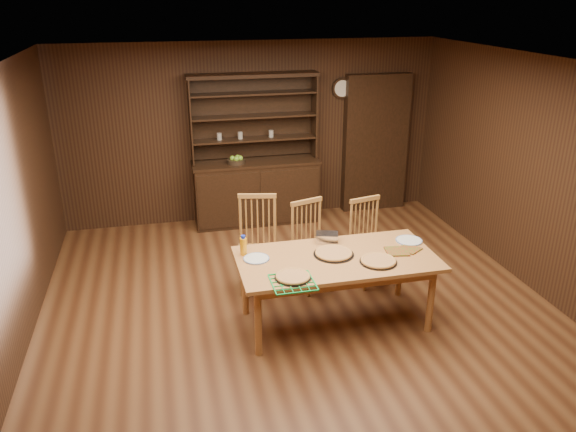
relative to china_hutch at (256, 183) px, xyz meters
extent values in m
plane|color=brown|center=(0.00, -2.75, -0.60)|extent=(6.00, 6.00, 0.00)
plane|color=white|center=(0.00, -2.75, 2.00)|extent=(6.00, 6.00, 0.00)
plane|color=#362011|center=(0.00, 0.25, 0.70)|extent=(5.50, 0.00, 5.50)
plane|color=#362011|center=(0.00, -5.75, 0.70)|extent=(5.50, 0.00, 5.50)
plane|color=#362011|center=(-2.75, -2.75, 0.70)|extent=(0.00, 6.00, 6.00)
plane|color=#362011|center=(2.75, -2.75, 0.70)|extent=(0.00, 6.00, 6.00)
cube|color=black|center=(0.00, -0.01, -0.15)|extent=(1.80, 0.50, 0.90)
cube|color=black|center=(0.00, -0.01, 0.32)|extent=(1.84, 0.52, 0.04)
cube|color=black|center=(0.00, 0.22, 0.95)|extent=(1.80, 0.02, 1.20)
cube|color=black|center=(-0.89, 0.07, 0.95)|extent=(0.02, 0.32, 1.20)
cube|color=black|center=(0.89, 0.07, 0.95)|extent=(0.02, 0.32, 1.20)
cube|color=black|center=(0.00, 0.07, 1.55)|extent=(1.84, 0.34, 0.05)
cylinder|color=gray|center=(-0.50, 0.07, 0.72)|extent=(0.07, 0.07, 0.10)
cylinder|color=gray|center=(-0.20, 0.07, 0.72)|extent=(0.07, 0.07, 0.10)
cube|color=black|center=(1.90, 0.15, 0.45)|extent=(1.00, 0.18, 2.10)
cylinder|color=black|center=(1.35, 0.21, 1.30)|extent=(0.30, 0.04, 0.30)
cylinder|color=silver|center=(1.35, 0.18, 1.30)|extent=(0.24, 0.01, 0.24)
cube|color=#AD733C|center=(0.30, -2.93, 0.13)|extent=(1.99, 1.00, 0.04)
cylinder|color=#AD733C|center=(-0.58, -3.31, -0.24)|extent=(0.07, 0.07, 0.71)
cylinder|color=#AD733C|center=(-0.58, -2.55, -0.24)|extent=(0.07, 0.07, 0.71)
cylinder|color=#AD733C|center=(1.17, -3.31, -0.24)|extent=(0.07, 0.07, 0.71)
cylinder|color=#AD733C|center=(1.17, -2.55, -0.24)|extent=(0.07, 0.07, 0.71)
cube|color=#A47038|center=(-0.36, -2.07, -0.13)|extent=(0.54, 0.52, 0.04)
cylinder|color=#A47038|center=(-0.56, -2.20, -0.37)|extent=(0.04, 0.04, 0.45)
cylinder|color=#A47038|center=(-0.49, -1.88, -0.37)|extent=(0.04, 0.04, 0.45)
cylinder|color=#A47038|center=(-0.22, -2.27, -0.37)|extent=(0.04, 0.04, 0.45)
cylinder|color=#A47038|center=(-0.15, -1.95, -0.37)|extent=(0.04, 0.04, 0.45)
cube|color=#A47038|center=(-0.32, -1.89, 0.49)|extent=(0.43, 0.13, 0.05)
cube|color=#A47038|center=(0.28, -2.17, -0.16)|extent=(0.53, 0.51, 0.04)
cylinder|color=#A47038|center=(0.17, -2.36, -0.39)|extent=(0.04, 0.04, 0.42)
cylinder|color=#A47038|center=(0.08, -2.07, -0.39)|extent=(0.04, 0.04, 0.42)
cylinder|color=#A47038|center=(0.48, -2.27, -0.39)|extent=(0.04, 0.04, 0.42)
cylinder|color=#A47038|center=(0.39, -1.97, -0.39)|extent=(0.04, 0.04, 0.42)
cube|color=#A47038|center=(0.23, -2.00, 0.42)|extent=(0.40, 0.15, 0.05)
cube|color=#A47038|center=(0.96, -2.19, -0.17)|extent=(0.49, 0.48, 0.04)
cylinder|color=#A47038|center=(0.84, -2.37, -0.39)|extent=(0.04, 0.04, 0.41)
cylinder|color=#A47038|center=(0.77, -2.08, -0.39)|extent=(0.04, 0.04, 0.41)
cylinder|color=#A47038|center=(1.15, -2.30, -0.39)|extent=(0.04, 0.04, 0.41)
cylinder|color=#A47038|center=(1.08, -2.01, -0.39)|extent=(0.04, 0.04, 0.41)
cube|color=#A47038|center=(0.92, -2.03, 0.40)|extent=(0.39, 0.12, 0.05)
cylinder|color=black|center=(-0.24, -3.26, 0.16)|extent=(0.34, 0.34, 0.01)
cylinder|color=tan|center=(-0.24, -3.26, 0.17)|extent=(0.32, 0.32, 0.02)
torus|color=#CF894A|center=(-0.24, -3.26, 0.17)|extent=(0.32, 0.32, 0.03)
cylinder|color=black|center=(0.66, -3.14, 0.16)|extent=(0.37, 0.37, 0.01)
cylinder|color=tan|center=(0.66, -3.14, 0.17)|extent=(0.34, 0.34, 0.02)
torus|color=#CF894A|center=(0.66, -3.14, 0.17)|extent=(0.35, 0.35, 0.03)
cylinder|color=black|center=(0.28, -2.87, 0.16)|extent=(0.41, 0.41, 0.01)
cylinder|color=tan|center=(0.28, -2.87, 0.17)|extent=(0.37, 0.37, 0.02)
torus|color=#CF894A|center=(0.28, -2.87, 0.17)|extent=(0.38, 0.38, 0.03)
cylinder|color=silver|center=(-0.50, -2.79, 0.16)|extent=(0.26, 0.26, 0.01)
torus|color=#2F4B8E|center=(-0.50, -2.79, 0.16)|extent=(0.26, 0.26, 0.01)
cylinder|color=silver|center=(1.16, -2.74, 0.16)|extent=(0.28, 0.28, 0.01)
torus|color=#2F4B8E|center=(1.16, -2.74, 0.16)|extent=(0.28, 0.28, 0.01)
cube|color=white|center=(0.31, -2.54, 0.20)|extent=(0.27, 0.23, 0.09)
cylinder|color=orange|center=(-0.60, -2.66, 0.25)|extent=(0.07, 0.07, 0.18)
cylinder|color=#1428A7|center=(-0.60, -2.66, 0.35)|extent=(0.04, 0.04, 0.03)
cube|color=#A81318|center=(1.08, -2.93, 0.16)|extent=(0.27, 0.27, 0.01)
cube|color=#A81318|center=(0.93, -2.96, 0.16)|extent=(0.25, 0.25, 0.02)
cylinder|color=black|center=(-0.29, -0.06, 0.37)|extent=(0.26, 0.26, 0.06)
sphere|color=#81AC2D|center=(-0.34, -0.06, 0.42)|extent=(0.08, 0.08, 0.08)
sphere|color=#81AC2D|center=(-0.26, -0.03, 0.42)|extent=(0.08, 0.08, 0.08)
sphere|color=#81AC2D|center=(-0.29, -0.11, 0.42)|extent=(0.08, 0.08, 0.08)
sphere|color=#81AC2D|center=(-0.23, -0.08, 0.42)|extent=(0.08, 0.08, 0.08)
camera|label=1|loc=(-1.34, -7.74, 2.63)|focal=35.00mm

